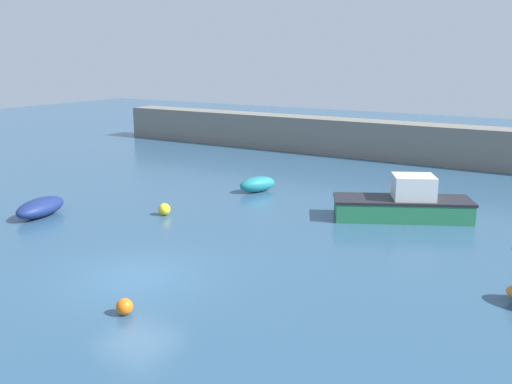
{
  "coord_description": "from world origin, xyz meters",
  "views": [
    {
      "loc": [
        13.1,
        -13.44,
        7.44
      ],
      "look_at": [
        -1.14,
        9.67,
        0.88
      ],
      "focal_mm": 40.0,
      "sensor_mm": 36.0,
      "label": 1
    }
  ],
  "objects_px": {
    "motorboat_grey_hull": "(404,204)",
    "mooring_buoy_yellow": "(164,209)",
    "rowboat_white_midwater": "(41,207)",
    "dinghy_near_pier": "(257,184)",
    "mooring_buoy_orange": "(124,307)"
  },
  "relations": [
    {
      "from": "rowboat_white_midwater",
      "to": "mooring_buoy_yellow",
      "type": "xyz_separation_m",
      "value": [
        4.85,
        3.19,
        -0.14
      ]
    },
    {
      "from": "mooring_buoy_orange",
      "to": "dinghy_near_pier",
      "type": "bearing_deg",
      "value": 107.3
    },
    {
      "from": "rowboat_white_midwater",
      "to": "mooring_buoy_yellow",
      "type": "bearing_deg",
      "value": 111.12
    },
    {
      "from": "dinghy_near_pier",
      "to": "mooring_buoy_yellow",
      "type": "bearing_deg",
      "value": -165.38
    },
    {
      "from": "motorboat_grey_hull",
      "to": "mooring_buoy_yellow",
      "type": "relative_size",
      "value": 11.18
    },
    {
      "from": "mooring_buoy_yellow",
      "to": "mooring_buoy_orange",
      "type": "height_order",
      "value": "mooring_buoy_yellow"
    },
    {
      "from": "dinghy_near_pier",
      "to": "motorboat_grey_hull",
      "type": "distance_m",
      "value": 8.66
    },
    {
      "from": "rowboat_white_midwater",
      "to": "mooring_buoy_orange",
      "type": "bearing_deg",
      "value": 50.45
    },
    {
      "from": "motorboat_grey_hull",
      "to": "mooring_buoy_yellow",
      "type": "bearing_deg",
      "value": 1.35
    },
    {
      "from": "dinghy_near_pier",
      "to": "mooring_buoy_yellow",
      "type": "height_order",
      "value": "dinghy_near_pier"
    },
    {
      "from": "mooring_buoy_yellow",
      "to": "mooring_buoy_orange",
      "type": "distance_m",
      "value": 10.67
    },
    {
      "from": "dinghy_near_pier",
      "to": "motorboat_grey_hull",
      "type": "height_order",
      "value": "motorboat_grey_hull"
    },
    {
      "from": "motorboat_grey_hull",
      "to": "mooring_buoy_orange",
      "type": "height_order",
      "value": "motorboat_grey_hull"
    },
    {
      "from": "motorboat_grey_hull",
      "to": "rowboat_white_midwater",
      "type": "distance_m",
      "value": 17.05
    },
    {
      "from": "mooring_buoy_yellow",
      "to": "motorboat_grey_hull",
      "type": "bearing_deg",
      "value": 28.49
    }
  ]
}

